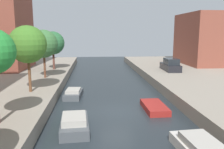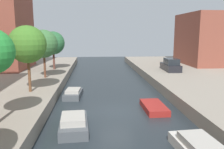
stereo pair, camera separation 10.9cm
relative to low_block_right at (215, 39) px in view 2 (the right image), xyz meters
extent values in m
plane|color=#232B30|center=(-18.00, -19.39, -5.04)|extent=(84.00, 84.00, 0.00)
cube|color=brown|center=(0.00, 0.00, 0.00)|extent=(10.00, 10.13, 8.08)
cylinder|color=brown|center=(-25.16, -16.52, -2.56)|extent=(0.24, 0.24, 2.96)
sphere|color=#417A27|center=(-25.16, -16.52, 0.02)|extent=(3.16, 3.16, 3.16)
cylinder|color=brown|center=(-25.16, -10.09, -2.68)|extent=(0.24, 0.24, 2.72)
sphere|color=#3B703A|center=(-25.16, -10.09, -0.23)|extent=(3.12, 3.12, 3.12)
cylinder|color=brown|center=(-25.16, -3.79, -2.77)|extent=(0.28, 0.28, 2.53)
sphere|color=#2C6538|center=(-25.16, -3.79, -0.40)|extent=(3.16, 3.16, 3.16)
cube|color=black|center=(-9.29, -6.19, -3.60)|extent=(1.93, 4.47, 0.88)
cube|color=#1E2328|center=(-9.29, -6.52, -2.77)|extent=(1.65, 2.48, 0.77)
cube|color=#4C5156|center=(-20.97, -22.65, -4.73)|extent=(1.92, 3.69, 0.63)
cube|color=#B2ADA3|center=(-20.97, -22.88, -4.22)|extent=(1.56, 2.06, 0.40)
cube|color=#4C5156|center=(-21.63, -14.88, -4.78)|extent=(1.73, 3.40, 0.52)
cube|color=#B2ADA3|center=(-21.63, -15.04, -4.39)|extent=(1.39, 1.90, 0.27)
cube|color=#B2ADA3|center=(-14.59, -26.44, -4.28)|extent=(1.56, 2.23, 0.39)
cube|color=maroon|center=(-14.97, -19.33, -4.81)|extent=(1.63, 3.41, 0.46)
camera|label=1|loc=(-19.81, -36.62, 0.97)|focal=37.39mm
camera|label=2|loc=(-19.70, -36.63, 0.97)|focal=37.39mm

